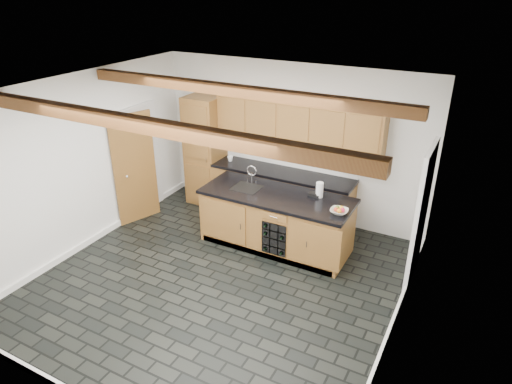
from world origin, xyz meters
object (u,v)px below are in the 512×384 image
fruit_bowl (339,211)px  paper_towel (320,190)px  island (276,221)px  kitchen_scale (315,195)px

fruit_bowl → paper_towel: size_ratio=1.07×
island → kitchen_scale: bearing=24.5°
island → paper_towel: (0.62, 0.26, 0.59)m
fruit_bowl → paper_towel: 0.60m
island → kitchen_scale: 0.77m
fruit_bowl → kitchen_scale: bearing=144.9°
island → kitchen_scale: (0.54, 0.25, 0.49)m
island → paper_towel: bearing=22.7°
kitchen_scale → paper_towel: size_ratio=0.87×
kitchen_scale → paper_towel: bearing=21.9°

